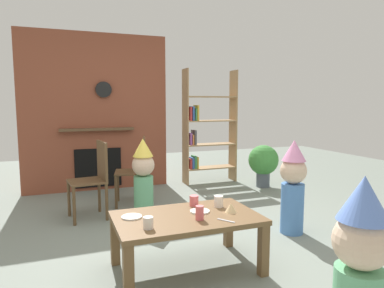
{
  "coord_description": "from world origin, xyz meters",
  "views": [
    {
      "loc": [
        -1.13,
        -2.96,
        1.34
      ],
      "look_at": [
        0.15,
        0.4,
        0.92
      ],
      "focal_mm": 32.47,
      "sensor_mm": 36.0,
      "label": 1
    }
  ],
  "objects": [
    {
      "name": "ground_plane",
      "position": [
        0.0,
        0.0,
        0.0
      ],
      "size": [
        12.0,
        12.0,
        0.0
      ],
      "primitive_type": "plane",
      "color": "gray"
    },
    {
      "name": "birthday_cake_slice",
      "position": [
        0.15,
        -0.49,
        0.49
      ],
      "size": [
        0.1,
        0.1,
        0.08
      ],
      "primitive_type": "cone",
      "color": "#EAC68C",
      "rests_on": "coffee_table"
    },
    {
      "name": "dining_chair_middle",
      "position": [
        -0.2,
        1.52,
        0.51
      ],
      "size": [
        0.48,
        0.48,
        0.9
      ],
      "rotation": [
        0.0,
        0.0,
        2.92
      ],
      "color": "brown",
      "rests_on": "ground_plane"
    },
    {
      "name": "dining_chair_left",
      "position": [
        -0.78,
        1.18,
        0.51
      ],
      "size": [
        0.45,
        0.45,
        0.9
      ],
      "rotation": [
        0.0,
        0.0,
        3.27
      ],
      "color": "brown",
      "rests_on": "ground_plane"
    },
    {
      "name": "paper_cup_near_left",
      "position": [
        0.12,
        -0.32,
        0.5
      ],
      "size": [
        0.08,
        0.08,
        0.1
      ],
      "primitive_type": "cylinder",
      "color": "silver",
      "rests_on": "coffee_table"
    },
    {
      "name": "child_by_the_chairs",
      "position": [
        -0.25,
        0.93,
        0.5
      ],
      "size": [
        0.26,
        0.26,
        0.94
      ],
      "rotation": [
        0.0,
        0.0,
        -1.54
      ],
      "color": "#66B27F",
      "rests_on": "ground_plane"
    },
    {
      "name": "brick_fireplace_feature",
      "position": [
        -0.61,
        2.6,
        1.19
      ],
      "size": [
        2.2,
        0.28,
        2.4
      ],
      "color": "brown",
      "rests_on": "ground_plane"
    },
    {
      "name": "child_with_cone_hat",
      "position": [
        0.22,
        -1.74,
        0.53
      ],
      "size": [
        0.28,
        0.28,
        1.0
      ],
      "rotation": [
        0.0,
        0.0,
        1.9
      ],
      "color": "#66B27F",
      "rests_on": "ground_plane"
    },
    {
      "name": "coffee_table",
      "position": [
        -0.21,
        -0.44,
        0.39
      ],
      "size": [
        1.14,
        0.69,
        0.45
      ],
      "color": "brown",
      "rests_on": "ground_plane"
    },
    {
      "name": "paper_cup_center",
      "position": [
        -0.57,
        -0.62,
        0.49
      ],
      "size": [
        0.07,
        0.07,
        0.09
      ],
      "primitive_type": "cylinder",
      "color": "silver",
      "rests_on": "coffee_table"
    },
    {
      "name": "paper_plate_rear",
      "position": [
        -0.64,
        -0.33,
        0.46
      ],
      "size": [
        0.16,
        0.16,
        0.01
      ],
      "primitive_type": "cylinder",
      "color": "white",
      "rests_on": "coffee_table"
    },
    {
      "name": "potted_plant_tall",
      "position": [
        1.9,
        1.77,
        0.41
      ],
      "size": [
        0.48,
        0.48,
        0.68
      ],
      "color": "#4C5660",
      "rests_on": "ground_plane"
    },
    {
      "name": "paper_plate_front",
      "position": [
        -0.08,
        -0.39,
        0.46
      ],
      "size": [
        0.16,
        0.16,
        0.01
      ],
      "primitive_type": "cylinder",
      "color": "white",
      "rests_on": "coffee_table"
    },
    {
      "name": "paper_cup_far_left",
      "position": [
        -0.07,
        -0.22,
        0.5
      ],
      "size": [
        0.08,
        0.08,
        0.09
      ],
      "primitive_type": "cylinder",
      "color": "#E5666B",
      "rests_on": "coffee_table"
    },
    {
      "name": "child_in_pink",
      "position": [
        1.08,
        -0.07,
        0.52
      ],
      "size": [
        0.27,
        0.27,
        0.98
      ],
      "rotation": [
        0.0,
        0.0,
        -2.86
      ],
      "color": "#4C7FC6",
      "rests_on": "ground_plane"
    },
    {
      "name": "paper_cup_near_right",
      "position": [
        -0.15,
        -0.57,
        0.51
      ],
      "size": [
        0.06,
        0.06,
        0.11
      ],
      "primitive_type": "cylinder",
      "color": "#E5666B",
      "rests_on": "coffee_table"
    },
    {
      "name": "bookshelf",
      "position": [
        1.15,
        2.4,
        0.87
      ],
      "size": [
        0.9,
        0.28,
        1.9
      ],
      "color": "#9E7A51",
      "rests_on": "ground_plane"
    },
    {
      "name": "table_fork",
      "position": [
        0.02,
        -0.67,
        0.45
      ],
      "size": [
        0.1,
        0.13,
        0.01
      ],
      "primitive_type": "cube",
      "rotation": [
        0.0,
        0.0,
        2.17
      ],
      "color": "silver",
      "rests_on": "coffee_table"
    }
  ]
}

